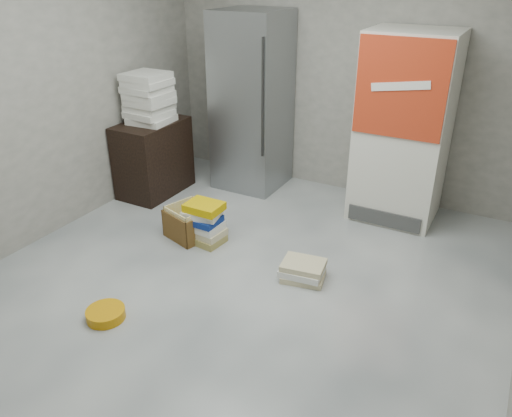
{
  "coord_description": "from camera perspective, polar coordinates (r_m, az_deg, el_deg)",
  "views": [
    {
      "loc": [
        1.72,
        -2.56,
        2.33
      ],
      "look_at": [
        -0.07,
        0.7,
        0.48
      ],
      "focal_mm": 35.0,
      "sensor_mm": 36.0,
      "label": 1
    }
  ],
  "objects": [
    {
      "name": "bucket_lid",
      "position": [
        3.84,
        -16.8,
        -11.46
      ],
      "size": [
        0.33,
        0.33,
        0.07
      ],
      "primitive_type": "cylinder",
      "rotation": [
        0.0,
        0.0,
        0.21
      ],
      "color": "#CD8807",
      "rests_on": "ground"
    },
    {
      "name": "cardboard_box",
      "position": [
        4.7,
        -7.5,
        -1.75
      ],
      "size": [
        0.47,
        0.47,
        0.3
      ],
      "rotation": [
        0.0,
        0.0,
        -0.3
      ],
      "color": "gold",
      "rests_on": "ground"
    },
    {
      "name": "coke_cooler",
      "position": [
        4.99,
        16.52,
        8.76
      ],
      "size": [
        0.8,
        0.73,
        1.8
      ],
      "color": "silver",
      "rests_on": "ground"
    },
    {
      "name": "steel_fridge",
      "position": [
        5.54,
        -0.45,
        12.03
      ],
      "size": [
        0.7,
        0.72,
        1.9
      ],
      "color": "#93979B",
      "rests_on": "ground"
    },
    {
      "name": "phonebook_stack_side",
      "position": [
        4.09,
        5.38,
        -7.08
      ],
      "size": [
        0.39,
        0.33,
        0.15
      ],
      "rotation": [
        0.0,
        0.0,
        0.24
      ],
      "color": "#C7BA8D",
      "rests_on": "ground"
    },
    {
      "name": "room_shell",
      "position": [
        3.13,
        -5.28,
        16.57
      ],
      "size": [
        4.04,
        5.04,
        2.82
      ],
      "color": "#A09990",
      "rests_on": "ground"
    },
    {
      "name": "wood_shelf",
      "position": [
        5.59,
        -11.63,
        5.7
      ],
      "size": [
        0.5,
        0.8,
        0.8
      ],
      "primitive_type": "cube",
      "color": "black",
      "rests_on": "ground"
    },
    {
      "name": "supply_box_stack",
      "position": [
        5.39,
        -12.17,
        12.24
      ],
      "size": [
        0.44,
        0.44,
        0.52
      ],
      "color": "silver",
      "rests_on": "wood_shelf"
    },
    {
      "name": "ground",
      "position": [
        3.86,
        -4.17,
        -10.73
      ],
      "size": [
        5.0,
        5.0,
        0.0
      ],
      "primitive_type": "plane",
      "color": "beige",
      "rests_on": "ground"
    },
    {
      "name": "phonebook_stack_main",
      "position": [
        4.56,
        -5.93,
        -1.58
      ],
      "size": [
        0.38,
        0.3,
        0.4
      ],
      "rotation": [
        0.0,
        0.0,
        0.05
      ],
      "color": "olive",
      "rests_on": "ground"
    }
  ]
}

